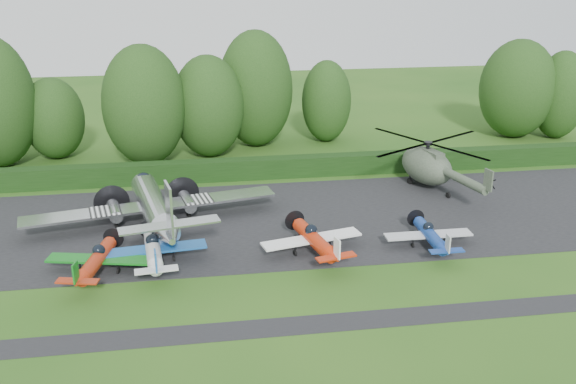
{
  "coord_description": "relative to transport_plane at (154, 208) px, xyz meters",
  "views": [
    {
      "loc": [
        -3.96,
        -38.79,
        21.23
      ],
      "look_at": [
        3.33,
        10.07,
        2.5
      ],
      "focal_mm": 40.0,
      "sensor_mm": 36.0,
      "label": 1
    }
  ],
  "objects": [
    {
      "name": "sign_board",
      "position": [
        33.01,
        10.63,
        -0.65
      ],
      "size": [
        3.13,
        0.12,
        1.76
      ],
      "rotation": [
        0.0,
        0.0,
        0.09
      ],
      "color": "#3F3326",
      "rests_on": "ground"
    },
    {
      "name": "helicopter",
      "position": [
        25.15,
        6.38,
        0.5
      ],
      "size": [
        13.56,
        15.88,
        4.37
      ],
      "rotation": [
        0.0,
        0.0,
        -0.26
      ],
      "color": "#374333",
      "rests_on": "ground"
    },
    {
      "name": "tree_9",
      "position": [
        5.13,
        19.21,
        3.65
      ],
      "size": [
        7.69,
        7.69,
        11.01
      ],
      "color": "black",
      "rests_on": "ground"
    },
    {
      "name": "light_plane_red",
      "position": [
        -3.6,
        -7.45,
        -0.68
      ],
      "size": [
        7.27,
        7.65,
        2.79
      ],
      "rotation": [
        0.0,
        0.0,
        0.21
      ],
      "color": "#A2280E",
      "rests_on": "ground"
    },
    {
      "name": "tree_2",
      "position": [
        18.84,
        22.99,
        2.9
      ],
      "size": [
        5.72,
        5.72,
        9.52
      ],
      "color": "black",
      "rests_on": "ground"
    },
    {
      "name": "tree_7",
      "position": [
        10.57,
        22.5,
        4.7
      ],
      "size": [
        8.38,
        8.38,
        13.11
      ],
      "color": "black",
      "rests_on": "ground"
    },
    {
      "name": "light_plane_blue",
      "position": [
        20.77,
        -6.73,
        -0.77
      ],
      "size": [
        6.7,
        7.05,
        2.58
      ],
      "rotation": [
        0.0,
        0.0,
        0.0
      ],
      "color": "navy",
      "rests_on": "ground"
    },
    {
      "name": "transport_plane",
      "position": [
        0.0,
        0.0,
        0.0
      ],
      "size": [
        20.62,
        15.81,
        6.61
      ],
      "rotation": [
        0.0,
        0.0,
        -0.2
      ],
      "color": "silver",
      "rests_on": "ground"
    },
    {
      "name": "taxiway_verge",
      "position": [
        7.6,
        -15.87,
        -1.84
      ],
      "size": [
        70.0,
        2.0,
        0.0
      ],
      "primitive_type": "cube",
      "color": "black",
      "rests_on": "ground"
    },
    {
      "name": "tree_0",
      "position": [
        -11.24,
        20.86,
        2.53
      ],
      "size": [
        6.41,
        6.41,
        8.76
      ],
      "color": "black",
      "rests_on": "ground"
    },
    {
      "name": "hedgerow",
      "position": [
        7.6,
        11.13,
        -1.84
      ],
      "size": [
        90.0,
        1.6,
        2.0
      ],
      "primitive_type": "cube",
      "color": "black",
      "rests_on": "ground"
    },
    {
      "name": "tree_8",
      "position": [
        -1.43,
        17.43,
        4.4
      ],
      "size": [
        8.56,
        8.56,
        12.5
      ],
      "color": "black",
      "rests_on": "ground"
    },
    {
      "name": "light_plane_orange",
      "position": [
        11.91,
        -6.5,
        -0.62
      ],
      "size": [
        7.67,
        8.07,
        2.95
      ],
      "rotation": [
        0.0,
        0.0,
        -0.23
      ],
      "color": "#B8270A",
      "rests_on": "ground"
    },
    {
      "name": "tree_1",
      "position": [
        46.35,
        20.31,
        3.34
      ],
      "size": [
        6.08,
        6.08,
        10.4
      ],
      "color": "black",
      "rests_on": "ground"
    },
    {
      "name": "apron",
      "position": [
        7.6,
        0.13,
        -1.84
      ],
      "size": [
        70.0,
        18.0,
        0.01
      ],
      "primitive_type": "cube",
      "color": "black",
      "rests_on": "ground"
    },
    {
      "name": "ground",
      "position": [
        7.6,
        -9.87,
        -1.84
      ],
      "size": [
        160.0,
        160.0,
        0.0
      ],
      "primitive_type": "plane",
      "color": "#214B15",
      "rests_on": "ground"
    },
    {
      "name": "tree_6",
      "position": [
        41.56,
        21.63,
        3.96
      ],
      "size": [
        8.83,
        8.83,
        11.62
      ],
      "color": "black",
      "rests_on": "ground"
    },
    {
      "name": "light_plane_white",
      "position": [
        0.22,
        -6.54,
        -0.62
      ],
      "size": [
        7.66,
        8.05,
        2.94
      ],
      "rotation": [
        0.0,
        0.0,
        -0.11
      ],
      "color": "silver",
      "rests_on": "ground"
    }
  ]
}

